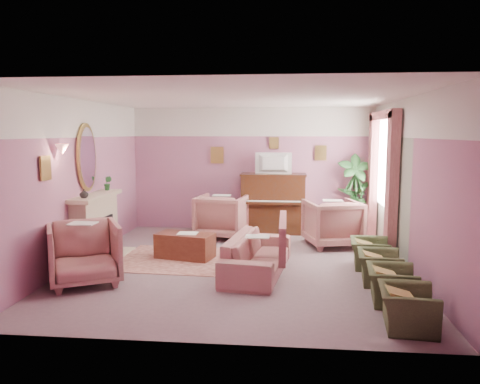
# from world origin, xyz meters

# --- Properties ---
(floor) EXTENTS (5.50, 6.00, 0.01)m
(floor) POSITION_xyz_m (0.00, 0.00, 0.00)
(floor) COLOR slate
(floor) RESTS_ON ground
(ceiling) EXTENTS (5.50, 6.00, 0.01)m
(ceiling) POSITION_xyz_m (0.00, 0.00, 2.80)
(ceiling) COLOR white
(ceiling) RESTS_ON wall_back
(wall_back) EXTENTS (5.50, 0.02, 2.80)m
(wall_back) POSITION_xyz_m (0.00, 3.00, 1.40)
(wall_back) COLOR gray
(wall_back) RESTS_ON floor
(wall_front) EXTENTS (5.50, 0.02, 2.80)m
(wall_front) POSITION_xyz_m (0.00, -3.00, 1.40)
(wall_front) COLOR gray
(wall_front) RESTS_ON floor
(wall_left) EXTENTS (0.02, 6.00, 2.80)m
(wall_left) POSITION_xyz_m (-2.75, 0.00, 1.40)
(wall_left) COLOR gray
(wall_left) RESTS_ON floor
(wall_right) EXTENTS (0.02, 6.00, 2.80)m
(wall_right) POSITION_xyz_m (2.75, 0.00, 1.40)
(wall_right) COLOR gray
(wall_right) RESTS_ON floor
(picture_rail_band) EXTENTS (5.50, 0.01, 0.65)m
(picture_rail_band) POSITION_xyz_m (0.00, 2.99, 2.47)
(picture_rail_band) COLOR silver
(picture_rail_band) RESTS_ON wall_back
(stripe_panel) EXTENTS (0.01, 3.00, 2.15)m
(stripe_panel) POSITION_xyz_m (2.73, 1.30, 1.07)
(stripe_panel) COLOR #989F8D
(stripe_panel) RESTS_ON wall_right
(fireplace_surround) EXTENTS (0.30, 1.40, 1.10)m
(fireplace_surround) POSITION_xyz_m (-2.59, 0.20, 0.55)
(fireplace_surround) COLOR #C4B291
(fireplace_surround) RESTS_ON floor
(fireplace_inset) EXTENTS (0.18, 0.72, 0.68)m
(fireplace_inset) POSITION_xyz_m (-2.49, 0.20, 0.40)
(fireplace_inset) COLOR black
(fireplace_inset) RESTS_ON floor
(fire_ember) EXTENTS (0.06, 0.54, 0.10)m
(fire_ember) POSITION_xyz_m (-2.45, 0.20, 0.22)
(fire_ember) COLOR #FF6117
(fire_ember) RESTS_ON floor
(mantel_shelf) EXTENTS (0.40, 1.55, 0.07)m
(mantel_shelf) POSITION_xyz_m (-2.56, 0.20, 1.12)
(mantel_shelf) COLOR #C4B291
(mantel_shelf) RESTS_ON fireplace_surround
(hearth) EXTENTS (0.55, 1.50, 0.02)m
(hearth) POSITION_xyz_m (-2.39, 0.20, 0.01)
(hearth) COLOR #C4B291
(hearth) RESTS_ON floor
(mirror_frame) EXTENTS (0.04, 0.72, 1.20)m
(mirror_frame) POSITION_xyz_m (-2.70, 0.20, 1.80)
(mirror_frame) COLOR #A98E45
(mirror_frame) RESTS_ON wall_left
(mirror_glass) EXTENTS (0.01, 0.60, 1.06)m
(mirror_glass) POSITION_xyz_m (-2.67, 0.20, 1.80)
(mirror_glass) COLOR white
(mirror_glass) RESTS_ON wall_left
(sconce_shade) EXTENTS (0.20, 0.20, 0.16)m
(sconce_shade) POSITION_xyz_m (-2.62, -0.85, 1.98)
(sconce_shade) COLOR #E58D80
(sconce_shade) RESTS_ON wall_left
(piano) EXTENTS (1.40, 0.60, 1.30)m
(piano) POSITION_xyz_m (0.50, 2.68, 0.65)
(piano) COLOR #3C1E10
(piano) RESTS_ON floor
(piano_keyshelf) EXTENTS (1.30, 0.12, 0.06)m
(piano_keyshelf) POSITION_xyz_m (0.50, 2.33, 0.72)
(piano_keyshelf) COLOR #3C1E10
(piano_keyshelf) RESTS_ON piano
(piano_keys) EXTENTS (1.20, 0.08, 0.02)m
(piano_keys) POSITION_xyz_m (0.50, 2.33, 0.76)
(piano_keys) COLOR white
(piano_keys) RESTS_ON piano
(piano_top) EXTENTS (1.45, 0.65, 0.04)m
(piano_top) POSITION_xyz_m (0.50, 2.68, 1.31)
(piano_top) COLOR #3C1E10
(piano_top) RESTS_ON piano
(television) EXTENTS (0.80, 0.12, 0.48)m
(television) POSITION_xyz_m (0.50, 2.63, 1.60)
(television) COLOR black
(television) RESTS_ON piano
(print_back_left) EXTENTS (0.30, 0.03, 0.38)m
(print_back_left) POSITION_xyz_m (-0.80, 2.96, 1.72)
(print_back_left) COLOR #A98E45
(print_back_left) RESTS_ON wall_back
(print_back_right) EXTENTS (0.26, 0.03, 0.34)m
(print_back_right) POSITION_xyz_m (1.55, 2.96, 1.78)
(print_back_right) COLOR #A98E45
(print_back_right) RESTS_ON wall_back
(print_back_mid) EXTENTS (0.22, 0.03, 0.26)m
(print_back_mid) POSITION_xyz_m (0.50, 2.96, 2.00)
(print_back_mid) COLOR #A98E45
(print_back_mid) RESTS_ON wall_back
(print_left_wall) EXTENTS (0.03, 0.28, 0.36)m
(print_left_wall) POSITION_xyz_m (-2.71, -1.20, 1.72)
(print_left_wall) COLOR #A98E45
(print_left_wall) RESTS_ON wall_left
(window_blind) EXTENTS (0.03, 1.40, 1.80)m
(window_blind) POSITION_xyz_m (2.70, 1.55, 1.70)
(window_blind) COLOR white
(window_blind) RESTS_ON wall_right
(curtain_left) EXTENTS (0.16, 0.34, 2.60)m
(curtain_left) POSITION_xyz_m (2.62, 0.63, 1.30)
(curtain_left) COLOR #9B5357
(curtain_left) RESTS_ON floor
(curtain_right) EXTENTS (0.16, 0.34, 2.60)m
(curtain_right) POSITION_xyz_m (2.62, 2.47, 1.30)
(curtain_right) COLOR #9B5357
(curtain_right) RESTS_ON floor
(pelmet) EXTENTS (0.16, 2.20, 0.16)m
(pelmet) POSITION_xyz_m (2.62, 1.55, 2.56)
(pelmet) COLOR #9B5357
(pelmet) RESTS_ON wall_right
(mantel_plant) EXTENTS (0.16, 0.16, 0.28)m
(mantel_plant) POSITION_xyz_m (-2.55, 0.75, 1.29)
(mantel_plant) COLOR #265A28
(mantel_plant) RESTS_ON mantel_shelf
(mantel_vase) EXTENTS (0.16, 0.16, 0.16)m
(mantel_vase) POSITION_xyz_m (-2.55, -0.30, 1.23)
(mantel_vase) COLOR silver
(mantel_vase) RESTS_ON mantel_shelf
(area_rug) EXTENTS (2.59, 1.92, 0.01)m
(area_rug) POSITION_xyz_m (-0.88, 0.21, 0.01)
(area_rug) COLOR #AF7266
(area_rug) RESTS_ON floor
(coffee_table) EXTENTS (1.09, 0.72, 0.45)m
(coffee_table) POSITION_xyz_m (-1.00, 0.34, 0.23)
(coffee_table) COLOR #592A1C
(coffee_table) RESTS_ON floor
(table_paper) EXTENTS (0.35, 0.28, 0.01)m
(table_paper) POSITION_xyz_m (-0.95, 0.34, 0.46)
(table_paper) COLOR white
(table_paper) RESTS_ON coffee_table
(sofa) EXTENTS (0.69, 2.07, 0.84)m
(sofa) POSITION_xyz_m (0.34, -0.41, 0.42)
(sofa) COLOR #AE726B
(sofa) RESTS_ON floor
(sofa_throw) EXTENTS (0.10, 1.57, 0.58)m
(sofa_throw) POSITION_xyz_m (0.74, -0.41, 0.60)
(sofa_throw) COLOR #9B5357
(sofa_throw) RESTS_ON sofa
(floral_armchair_left) EXTENTS (0.98, 0.98, 1.02)m
(floral_armchair_left) POSITION_xyz_m (-0.57, 2.05, 0.51)
(floral_armchair_left) COLOR #AE726B
(floral_armchair_left) RESTS_ON floor
(floral_armchair_right) EXTENTS (0.98, 0.98, 1.02)m
(floral_armchair_right) POSITION_xyz_m (1.70, 1.51, 0.51)
(floral_armchair_right) COLOR #AE726B
(floral_armchair_right) RESTS_ON floor
(floral_armchair_front) EXTENTS (0.98, 0.98, 1.02)m
(floral_armchair_front) POSITION_xyz_m (-2.18, -1.21, 0.51)
(floral_armchair_front) COLOR #AE726B
(floral_armchair_front) RESTS_ON floor
(olive_chair_a) EXTENTS (0.51, 0.73, 0.63)m
(olive_chair_a) POSITION_xyz_m (2.18, -2.37, 0.31)
(olive_chair_a) COLOR #44502E
(olive_chair_a) RESTS_ON floor
(olive_chair_b) EXTENTS (0.51, 0.73, 0.63)m
(olive_chair_b) POSITION_xyz_m (2.18, -1.55, 0.31)
(olive_chair_b) COLOR #44502E
(olive_chair_b) RESTS_ON floor
(olive_chair_c) EXTENTS (0.51, 0.73, 0.63)m
(olive_chair_c) POSITION_xyz_m (2.18, -0.73, 0.31)
(olive_chair_c) COLOR #44502E
(olive_chair_c) RESTS_ON floor
(olive_chair_d) EXTENTS (0.51, 0.73, 0.63)m
(olive_chair_d) POSITION_xyz_m (2.18, 0.09, 0.31)
(olive_chair_d) COLOR #44502E
(olive_chair_d) RESTS_ON floor
(side_table) EXTENTS (0.52, 0.52, 0.70)m
(side_table) POSITION_xyz_m (2.29, 2.64, 0.35)
(side_table) COLOR silver
(side_table) RESTS_ON floor
(side_plant_big) EXTENTS (0.30, 0.30, 0.34)m
(side_plant_big) POSITION_xyz_m (2.29, 2.64, 0.87)
(side_plant_big) COLOR #265A28
(side_plant_big) RESTS_ON side_table
(side_plant_small) EXTENTS (0.16, 0.16, 0.28)m
(side_plant_small) POSITION_xyz_m (2.41, 2.54, 0.84)
(side_plant_small) COLOR #265A28
(side_plant_small) RESTS_ON side_table
(palm_pot) EXTENTS (0.34, 0.34, 0.34)m
(palm_pot) POSITION_xyz_m (2.28, 2.61, 0.17)
(palm_pot) COLOR #9E5429
(palm_pot) RESTS_ON floor
(palm_plant) EXTENTS (0.76, 0.76, 1.44)m
(palm_plant) POSITION_xyz_m (2.28, 2.61, 1.06)
(palm_plant) COLOR #265A28
(palm_plant) RESTS_ON palm_pot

